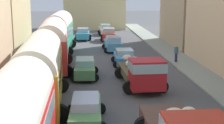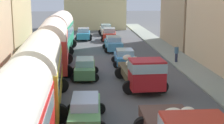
{
  "view_description": "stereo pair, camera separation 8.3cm",
  "coord_description": "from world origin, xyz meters",
  "px_view_note": "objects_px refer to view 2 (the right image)",
  "views": [
    {
      "loc": [
        -2.06,
        -3.92,
        6.77
      ],
      "look_at": [
        0.0,
        19.99,
        1.64
      ],
      "focal_mm": 54.83,
      "sensor_mm": 36.0,
      "label": 1
    },
    {
      "loc": [
        -1.98,
        -3.93,
        6.77
      ],
      "look_at": [
        0.0,
        19.99,
        1.64
      ],
      "focal_mm": 54.83,
      "sensor_mm": 36.0,
      "label": 2
    }
  ],
  "objects_px": {
    "parked_bus_2": "(53,43)",
    "car_5": "(85,110)",
    "car_2": "(109,34)",
    "pedestrian_0": "(176,53)",
    "car_1": "(113,44)",
    "car_3": "(106,29)",
    "car_0": "(125,57)",
    "parked_bus_3": "(60,30)",
    "parked_bus_1": "(39,69)",
    "cargo_truck_1": "(142,72)",
    "car_6": "(85,68)",
    "car_7": "(84,34)"
  },
  "relations": [
    {
      "from": "car_5",
      "to": "car_6",
      "type": "distance_m",
      "value": 9.29
    },
    {
      "from": "parked_bus_2",
      "to": "car_5",
      "type": "xyz_separation_m",
      "value": [
        2.63,
        -11.81,
        -1.63
      ]
    },
    {
      "from": "parked_bus_1",
      "to": "pedestrian_0",
      "type": "relative_size",
      "value": 5.05
    },
    {
      "from": "parked_bus_1",
      "to": "car_0",
      "type": "distance_m",
      "value": 12.49
    },
    {
      "from": "parked_bus_3",
      "to": "car_1",
      "type": "relative_size",
      "value": 1.94
    },
    {
      "from": "cargo_truck_1",
      "to": "parked_bus_3",
      "type": "bearing_deg",
      "value": 113.92
    },
    {
      "from": "car_5",
      "to": "car_1",
      "type": "bearing_deg",
      "value": 81.14
    },
    {
      "from": "car_0",
      "to": "parked_bus_2",
      "type": "bearing_deg",
      "value": -164.82
    },
    {
      "from": "parked_bus_1",
      "to": "car_5",
      "type": "bearing_deg",
      "value": -46.97
    },
    {
      "from": "parked_bus_2",
      "to": "car_7",
      "type": "height_order",
      "value": "parked_bus_2"
    },
    {
      "from": "car_3",
      "to": "car_7",
      "type": "relative_size",
      "value": 1.03
    },
    {
      "from": "car_0",
      "to": "car_1",
      "type": "height_order",
      "value": "car_1"
    },
    {
      "from": "parked_bus_2",
      "to": "car_2",
      "type": "xyz_separation_m",
      "value": [
        6.01,
        16.8,
        -1.51
      ]
    },
    {
      "from": "parked_bus_2",
      "to": "cargo_truck_1",
      "type": "relative_size",
      "value": 1.19
    },
    {
      "from": "car_3",
      "to": "parked_bus_2",
      "type": "bearing_deg",
      "value": -104.48
    },
    {
      "from": "car_3",
      "to": "car_7",
      "type": "distance_m",
      "value": 6.09
    },
    {
      "from": "car_1",
      "to": "parked_bus_1",
      "type": "bearing_deg",
      "value": -108.04
    },
    {
      "from": "car_0",
      "to": "car_3",
      "type": "height_order",
      "value": "car_3"
    },
    {
      "from": "parked_bus_1",
      "to": "car_3",
      "type": "bearing_deg",
      "value": 79.48
    },
    {
      "from": "car_3",
      "to": "pedestrian_0",
      "type": "distance_m",
      "value": 21.55
    },
    {
      "from": "parked_bus_3",
      "to": "car_1",
      "type": "xyz_separation_m",
      "value": [
        5.88,
        0.05,
        -1.56
      ]
    },
    {
      "from": "car_3",
      "to": "car_7",
      "type": "height_order",
      "value": "car_7"
    },
    {
      "from": "car_5",
      "to": "car_6",
      "type": "relative_size",
      "value": 1.08
    },
    {
      "from": "car_1",
      "to": "car_2",
      "type": "distance_m",
      "value": 7.76
    },
    {
      "from": "parked_bus_2",
      "to": "parked_bus_3",
      "type": "height_order",
      "value": "parked_bus_3"
    },
    {
      "from": "parked_bus_3",
      "to": "car_5",
      "type": "height_order",
      "value": "parked_bus_3"
    },
    {
      "from": "car_1",
      "to": "car_3",
      "type": "bearing_deg",
      "value": 89.76
    },
    {
      "from": "car_3",
      "to": "car_6",
      "type": "height_order",
      "value": "car_3"
    },
    {
      "from": "car_2",
      "to": "pedestrian_0",
      "type": "bearing_deg",
      "value": -70.82
    },
    {
      "from": "parked_bus_1",
      "to": "car_1",
      "type": "height_order",
      "value": "parked_bus_1"
    },
    {
      "from": "parked_bus_3",
      "to": "pedestrian_0",
      "type": "bearing_deg",
      "value": -31.89
    },
    {
      "from": "car_6",
      "to": "pedestrian_0",
      "type": "relative_size",
      "value": 2.32
    },
    {
      "from": "cargo_truck_1",
      "to": "car_5",
      "type": "height_order",
      "value": "cargo_truck_1"
    },
    {
      "from": "parked_bus_1",
      "to": "cargo_truck_1",
      "type": "height_order",
      "value": "parked_bus_1"
    },
    {
      "from": "car_0",
      "to": "car_1",
      "type": "bearing_deg",
      "value": 93.0
    },
    {
      "from": "car_7",
      "to": "cargo_truck_1",
      "type": "bearing_deg",
      "value": -80.45
    },
    {
      "from": "car_0",
      "to": "car_1",
      "type": "relative_size",
      "value": 0.88
    },
    {
      "from": "car_0",
      "to": "car_3",
      "type": "distance_m",
      "value": 21.29
    },
    {
      "from": "cargo_truck_1",
      "to": "car_1",
      "type": "distance_m",
      "value": 14.85
    },
    {
      "from": "cargo_truck_1",
      "to": "car_0",
      "type": "height_order",
      "value": "cargo_truck_1"
    },
    {
      "from": "parked_bus_2",
      "to": "car_0",
      "type": "height_order",
      "value": "parked_bus_2"
    },
    {
      "from": "car_2",
      "to": "pedestrian_0",
      "type": "height_order",
      "value": "pedestrian_0"
    },
    {
      "from": "car_3",
      "to": "car_6",
      "type": "distance_m",
      "value": 25.71
    },
    {
      "from": "parked_bus_3",
      "to": "car_5",
      "type": "bearing_deg",
      "value": -82.81
    },
    {
      "from": "car_0",
      "to": "car_2",
      "type": "xyz_separation_m",
      "value": [
        -0.25,
        15.1,
        0.11
      ]
    },
    {
      "from": "parked_bus_1",
      "to": "car_2",
      "type": "xyz_separation_m",
      "value": [
        6.01,
        25.8,
        -1.41
      ]
    },
    {
      "from": "car_3",
      "to": "cargo_truck_1",
      "type": "bearing_deg",
      "value": -88.76
    },
    {
      "from": "parked_bus_2",
      "to": "car_6",
      "type": "bearing_deg",
      "value": -43.47
    },
    {
      "from": "parked_bus_3",
      "to": "pedestrian_0",
      "type": "xyz_separation_m",
      "value": [
        11.14,
        -6.93,
        -1.4
      ]
    },
    {
      "from": "car_1",
      "to": "pedestrian_0",
      "type": "bearing_deg",
      "value": -52.98
    }
  ]
}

